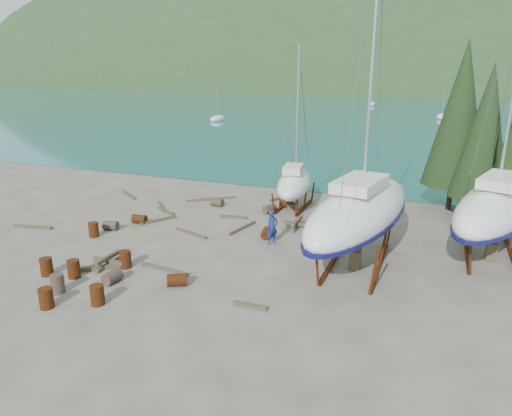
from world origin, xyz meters
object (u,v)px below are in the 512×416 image
at_px(large_sailboat_far, 497,206).
at_px(small_sailboat_shore, 294,183).
at_px(large_sailboat_near, 360,211).
at_px(worker, 272,227).

xyz_separation_m(large_sailboat_far, small_sailboat_shore, (-12.27, 4.54, -0.94)).
bearing_deg(small_sailboat_shore, large_sailboat_near, -63.14).
xyz_separation_m(large_sailboat_near, worker, (-4.97, 1.11, -1.87)).
relative_size(large_sailboat_far, worker, 8.64).
bearing_deg(large_sailboat_near, large_sailboat_far, 40.18).
height_order(large_sailboat_near, worker, large_sailboat_near).
bearing_deg(small_sailboat_shore, large_sailboat_far, -29.13).
bearing_deg(large_sailboat_far, small_sailboat_shore, 177.48).
distance_m(large_sailboat_near, worker, 5.42).
xyz_separation_m(large_sailboat_far, worker, (-11.34, -2.56, -1.79)).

